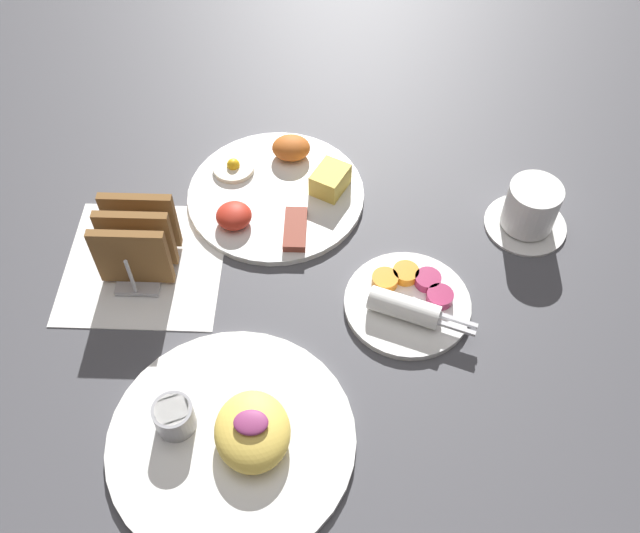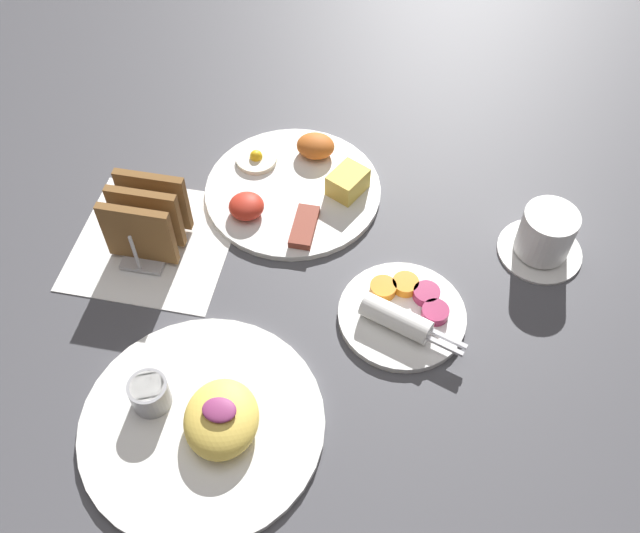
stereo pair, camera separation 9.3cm
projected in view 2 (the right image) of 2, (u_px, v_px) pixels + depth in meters
name	position (u px, v px, depth m)	size (l,w,h in m)	color
ground_plane	(285.00, 304.00, 0.96)	(3.00, 3.00, 0.00)	#47474C
napkin_flat	(154.00, 242.00, 1.03)	(0.22, 0.22, 0.00)	white
plate_breakfast	(295.00, 186.00, 1.08)	(0.27, 0.27, 0.05)	white
plate_condiments	(403.00, 313.00, 0.94)	(0.17, 0.17, 0.04)	white
plate_foreground	(203.00, 420.00, 0.85)	(0.29, 0.29, 0.06)	white
toast_rack	(147.00, 219.00, 0.99)	(0.10, 0.12, 0.10)	#B7B7BC
coffee_cup	(545.00, 236.00, 0.99)	(0.12, 0.12, 0.08)	white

